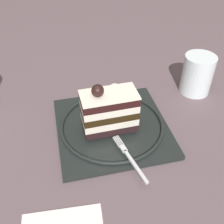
{
  "coord_description": "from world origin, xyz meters",
  "views": [
    {
      "loc": [
        0.41,
        -0.15,
        0.4
      ],
      "look_at": [
        0.02,
        -0.01,
        0.05
      ],
      "focal_mm": 43.64,
      "sensor_mm": 36.0,
      "label": 1
    }
  ],
  "objects_px": {
    "fork": "(129,157)",
    "drink_glass_far": "(197,76)",
    "cake_slice": "(109,111)",
    "dessert_plate": "(112,126)",
    "whipped_cream_dollop": "(115,92)"
  },
  "relations": [
    {
      "from": "dessert_plate",
      "to": "whipped_cream_dollop",
      "type": "relative_size",
      "value": 6.05
    },
    {
      "from": "fork",
      "to": "drink_glass_far",
      "type": "distance_m",
      "value": 0.29
    },
    {
      "from": "fork",
      "to": "dessert_plate",
      "type": "bearing_deg",
      "value": 178.24
    },
    {
      "from": "dessert_plate",
      "to": "fork",
      "type": "relative_size",
      "value": 2.11
    },
    {
      "from": "cake_slice",
      "to": "drink_glass_far",
      "type": "xyz_separation_m",
      "value": [
        -0.07,
        0.25,
        -0.02
      ]
    },
    {
      "from": "cake_slice",
      "to": "fork",
      "type": "bearing_deg",
      "value": 4.17
    },
    {
      "from": "dessert_plate",
      "to": "fork",
      "type": "height_order",
      "value": "fork"
    },
    {
      "from": "fork",
      "to": "drink_glass_far",
      "type": "bearing_deg",
      "value": 123.16
    },
    {
      "from": "cake_slice",
      "to": "drink_glass_far",
      "type": "height_order",
      "value": "cake_slice"
    },
    {
      "from": "cake_slice",
      "to": "fork",
      "type": "xyz_separation_m",
      "value": [
        0.09,
        0.01,
        -0.04
      ]
    },
    {
      "from": "cake_slice",
      "to": "drink_glass_far",
      "type": "bearing_deg",
      "value": 105.5
    },
    {
      "from": "dessert_plate",
      "to": "fork",
      "type": "bearing_deg",
      "value": -1.76
    },
    {
      "from": "dessert_plate",
      "to": "drink_glass_far",
      "type": "height_order",
      "value": "drink_glass_far"
    },
    {
      "from": "cake_slice",
      "to": "dessert_plate",
      "type": "bearing_deg",
      "value": 131.47
    },
    {
      "from": "dessert_plate",
      "to": "cake_slice",
      "type": "distance_m",
      "value": 0.05
    }
  ]
}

